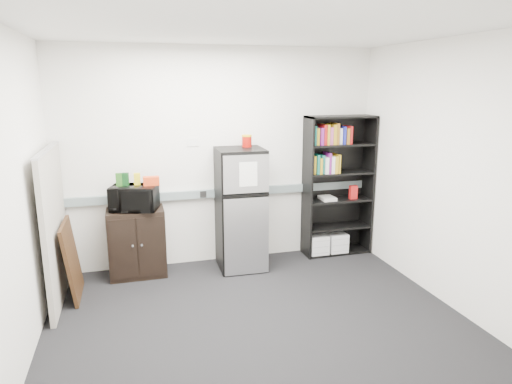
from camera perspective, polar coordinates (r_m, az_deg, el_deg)
floor at (r=4.57m, az=0.46°, el=-16.10°), size 4.00×4.00×0.00m
wall_back at (r=5.75m, az=-4.37°, el=4.36°), size 4.00×0.02×2.70m
wall_right at (r=5.00m, az=23.10°, el=1.97°), size 0.02×3.50×2.70m
wall_left at (r=4.02m, az=-28.04°, el=-1.11°), size 0.02×3.50×2.70m
ceiling at (r=4.00m, az=0.54°, el=19.88°), size 4.00×3.50×0.02m
electrical_raceway at (r=5.81m, az=-4.23°, el=-0.08°), size 3.92×0.05×0.10m
wall_note at (r=5.66m, az=-7.89°, el=6.17°), size 0.14×0.00×0.10m
bookshelf at (r=6.12m, az=10.02°, el=1.14°), size 0.90×0.34×1.85m
cubicle_partition at (r=5.17m, az=-23.87°, el=-3.93°), size 0.06×1.30×1.62m
cabinet at (r=5.63m, az=-14.65°, el=-6.15°), size 0.65×0.44×0.82m
microwave at (r=5.46m, az=-14.98°, el=-0.73°), size 0.60×0.48×0.29m
snack_box_a at (r=5.45m, az=-16.77°, el=1.49°), size 0.07×0.05×0.15m
snack_box_b at (r=5.44m, az=-16.01°, el=1.54°), size 0.08×0.07×0.15m
snack_box_c at (r=5.45m, az=-14.63°, el=1.57°), size 0.07×0.06×0.14m
snack_bag at (r=5.40m, az=-12.97°, el=1.36°), size 0.18×0.10×0.10m
refrigerator at (r=5.60m, az=-1.91°, el=-2.17°), size 0.58×0.60×1.50m
coffee_can at (r=5.58m, az=-1.16°, el=6.51°), size 0.12×0.12×0.17m
framed_poster at (r=5.29m, az=-22.01°, el=-7.88°), size 0.13×0.65×0.83m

